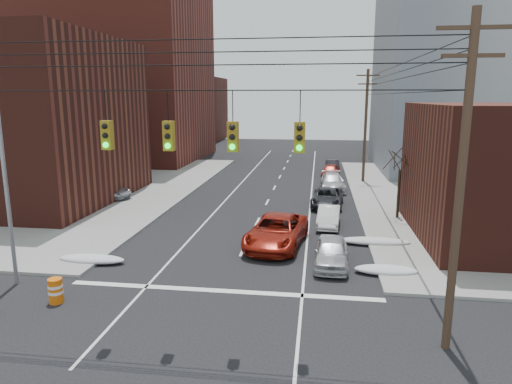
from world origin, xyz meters
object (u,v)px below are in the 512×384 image
(parked_car_f, at_px, (332,166))
(parked_car_a, at_px, (331,252))
(red_pickup, at_px, (277,231))
(parked_car_c, at_px, (327,198))
(parked_car_e, at_px, (330,171))
(lot_car_c, at_px, (60,186))
(lot_car_b, at_px, (106,191))
(lot_car_d, at_px, (83,186))
(parked_car_d, at_px, (333,182))
(construction_barrel, at_px, (56,290))
(lot_car_a, at_px, (74,192))
(parked_car_b, at_px, (329,217))

(parked_car_f, bearing_deg, parked_car_a, -94.89)
(red_pickup, distance_m, parked_car_c, 10.55)
(parked_car_e, relative_size, lot_car_c, 0.95)
(lot_car_b, xyz_separation_m, lot_car_d, (-2.84, 1.38, 0.06))
(parked_car_a, bearing_deg, parked_car_e, 90.74)
(parked_car_a, relative_size, parked_car_d, 0.80)
(construction_barrel, bearing_deg, parked_car_e, 69.27)
(parked_car_e, distance_m, construction_barrel, 33.66)
(parked_car_f, xyz_separation_m, lot_car_c, (-23.75, -16.13, 0.15))
(parked_car_a, bearing_deg, construction_barrel, -150.99)
(parked_car_f, distance_m, lot_car_d, 26.98)
(parked_car_a, distance_m, lot_car_c, 26.79)
(parked_car_e, relative_size, lot_car_d, 1.08)
(parked_car_a, distance_m, parked_car_f, 30.05)
(lot_car_b, distance_m, lot_car_d, 3.16)
(red_pickup, relative_size, lot_car_a, 1.47)
(lot_car_d, bearing_deg, parked_car_f, -64.10)
(parked_car_a, bearing_deg, lot_car_a, 152.38)
(construction_barrel, bearing_deg, lot_car_d, 115.55)
(lot_car_b, distance_m, lot_car_c, 4.90)
(parked_car_e, bearing_deg, red_pickup, -92.81)
(parked_car_d, bearing_deg, lot_car_b, -163.71)
(red_pickup, bearing_deg, lot_car_c, 158.48)
(parked_car_b, bearing_deg, parked_car_d, 91.15)
(parked_car_b, xyz_separation_m, parked_car_e, (0.50, 18.41, 0.08))
(lot_car_a, xyz_separation_m, lot_car_d, (-0.70, 2.69, -0.02))
(parked_car_f, distance_m, lot_car_c, 28.71)
(parked_car_b, height_order, lot_car_c, lot_car_c)
(parked_car_a, distance_m, construction_barrel, 12.83)
(parked_car_f, bearing_deg, red_pickup, -101.36)
(red_pickup, distance_m, lot_car_b, 18.12)
(lot_car_d, bearing_deg, parked_car_c, -103.63)
(red_pickup, relative_size, parked_car_c, 1.23)
(red_pickup, relative_size, parked_car_d, 1.19)
(parked_car_c, xyz_separation_m, lot_car_b, (-18.14, -0.11, 0.07))
(red_pickup, bearing_deg, parked_car_a, -34.83)
(parked_car_b, distance_m, parked_car_c, 5.66)
(parked_car_c, height_order, parked_car_e, parked_car_e)
(parked_car_b, xyz_separation_m, lot_car_d, (-20.98, 6.94, 0.17))
(lot_car_c, height_order, construction_barrel, lot_car_c)
(lot_car_a, distance_m, lot_car_c, 3.58)
(lot_car_c, bearing_deg, parked_car_d, -69.24)
(parked_car_a, xyz_separation_m, lot_car_a, (-20.28, 11.47, 0.13))
(parked_car_e, relative_size, lot_car_b, 0.97)
(parked_car_c, distance_m, parked_car_e, 12.75)
(construction_barrel, bearing_deg, parked_car_f, 71.14)
(construction_barrel, bearing_deg, red_pickup, 45.83)
(parked_car_b, relative_size, parked_car_e, 0.93)
(parked_car_b, height_order, parked_car_f, parked_car_f)
(lot_car_d, bearing_deg, lot_car_a, -175.58)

